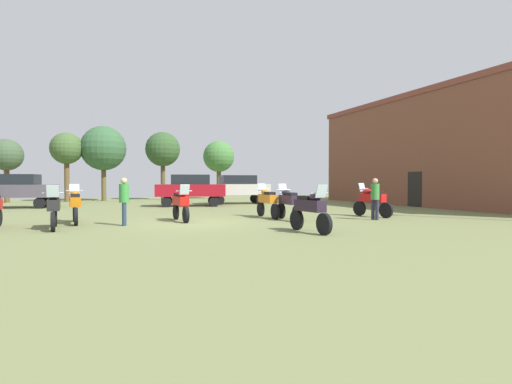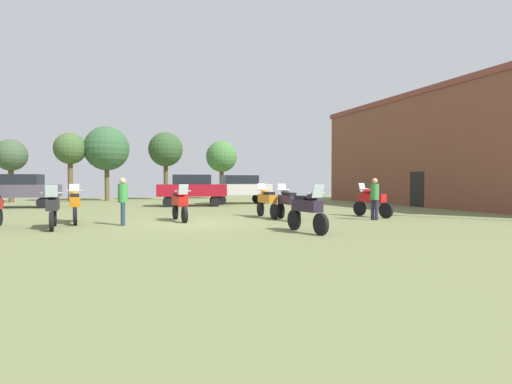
# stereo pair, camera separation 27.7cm
# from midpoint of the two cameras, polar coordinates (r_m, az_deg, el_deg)

# --- Properties ---
(ground_plane) EXTENTS (44.00, 52.00, 0.02)m
(ground_plane) POSITION_cam_midpoint_polar(r_m,az_deg,el_deg) (15.62, -9.88, -4.36)
(ground_plane) COLOR olive
(brick_building) EXTENTS (6.12, 20.45, 7.26)m
(brick_building) POSITION_cam_midpoint_polar(r_m,az_deg,el_deg) (28.96, 25.65, 5.41)
(brick_building) COLOR brown
(brick_building) RESTS_ON ground
(motorcycle_2) EXTENTS (0.62, 2.12, 1.49)m
(motorcycle_2) POSITION_cam_midpoint_polar(r_m,az_deg,el_deg) (12.56, 7.08, -2.41)
(motorcycle_2) COLOR black
(motorcycle_2) RESTS_ON ground
(motorcycle_4) EXTENTS (0.62, 2.28, 1.47)m
(motorcycle_4) POSITION_cam_midpoint_polar(r_m,az_deg,el_deg) (14.99, -27.24, -1.94)
(motorcycle_4) COLOR black
(motorcycle_4) RESTS_ON ground
(motorcycle_7) EXTENTS (0.74, 2.11, 1.51)m
(motorcycle_7) POSITION_cam_midpoint_polar(r_m,az_deg,el_deg) (18.60, 15.72, -1.15)
(motorcycle_7) COLOR black
(motorcycle_7) RESTS_ON ground
(motorcycle_8) EXTENTS (0.62, 2.23, 1.49)m
(motorcycle_8) POSITION_cam_midpoint_polar(r_m,az_deg,el_deg) (17.48, 1.16, -1.27)
(motorcycle_8) COLOR black
(motorcycle_8) RESTS_ON ground
(motorcycle_9) EXTENTS (0.62, 2.18, 1.47)m
(motorcycle_9) POSITION_cam_midpoint_polar(r_m,az_deg,el_deg) (16.25, -11.11, -1.55)
(motorcycle_9) COLOR black
(motorcycle_9) RESTS_ON ground
(motorcycle_10) EXTENTS (0.62, 2.16, 1.49)m
(motorcycle_10) POSITION_cam_midpoint_polar(r_m,az_deg,el_deg) (16.47, 4.15, -1.46)
(motorcycle_10) COLOR black
(motorcycle_10) RESTS_ON ground
(motorcycle_11) EXTENTS (0.62, 2.28, 1.48)m
(motorcycle_11) POSITION_cam_midpoint_polar(r_m,az_deg,el_deg) (16.62, -24.74, -1.57)
(motorcycle_11) COLOR black
(motorcycle_11) RESTS_ON ground
(car_1) EXTENTS (4.51, 2.39, 2.00)m
(car_1) POSITION_cam_midpoint_polar(r_m,az_deg,el_deg) (27.65, -31.16, 0.45)
(car_1) COLOR black
(car_1) RESTS_ON ground
(car_3) EXTENTS (4.40, 2.05, 2.00)m
(car_3) POSITION_cam_midpoint_polar(r_m,az_deg,el_deg) (28.16, -2.89, 0.69)
(car_3) COLOR black
(car_3) RESTS_ON ground
(car_4) EXTENTS (4.57, 2.61, 2.00)m
(car_4) POSITION_cam_midpoint_polar(r_m,az_deg,el_deg) (25.81, -9.60, 0.59)
(car_4) COLOR black
(car_4) RESTS_ON ground
(person_1) EXTENTS (0.47, 0.47, 1.71)m
(person_1) POSITION_cam_midpoint_polar(r_m,az_deg,el_deg) (17.11, 16.10, -0.50)
(person_1) COLOR #26263D
(person_1) RESTS_ON ground
(person_2) EXTENTS (0.38, 0.38, 1.72)m
(person_2) POSITION_cam_midpoint_polar(r_m,az_deg,el_deg) (15.14, -18.72, -0.77)
(person_2) COLOR #22344C
(person_2) RESTS_ON ground
(tree_1) EXTENTS (2.92, 2.92, 5.77)m
(tree_1) POSITION_cam_midpoint_polar(r_m,az_deg,el_deg) (35.32, -13.32, 5.85)
(tree_1) COLOR #4D4227
(tree_1) RESTS_ON ground
(tree_2) EXTENTS (2.34, 2.34, 4.71)m
(tree_2) POSITION_cam_midpoint_polar(r_m,az_deg,el_deg) (35.13, -32.12, 4.39)
(tree_2) COLOR brown
(tree_2) RESTS_ON ground
(tree_3) EXTENTS (2.80, 2.80, 5.22)m
(tree_3) POSITION_cam_midpoint_polar(r_m,az_deg,el_deg) (36.51, -5.53, 4.97)
(tree_3) COLOR brown
(tree_3) RESTS_ON ground
(tree_4) EXTENTS (2.44, 2.44, 5.36)m
(tree_4) POSITION_cam_midpoint_polar(r_m,az_deg,el_deg) (34.61, -25.52, 5.49)
(tree_4) COLOR brown
(tree_4) RESTS_ON ground
(tree_5) EXTENTS (3.56, 3.56, 6.02)m
(tree_5) POSITION_cam_midpoint_polar(r_m,az_deg,el_deg) (34.76, -21.06, 5.77)
(tree_5) COLOR brown
(tree_5) RESTS_ON ground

